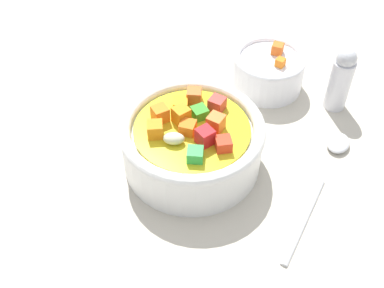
{
  "coord_description": "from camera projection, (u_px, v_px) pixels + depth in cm",
  "views": [
    {
      "loc": [
        24.18,
        -26.85,
        41.31
      ],
      "look_at": [
        0.0,
        0.0,
        2.97
      ],
      "focal_mm": 45.64,
      "sensor_mm": 36.0,
      "label": 1
    }
  ],
  "objects": [
    {
      "name": "pepper_shaker",
      "position": [
        341.0,
        79.0,
        0.58
      ],
      "size": [
        2.67,
        2.67,
        8.51
      ],
      "color": "silver",
      "rests_on": "ground_plane"
    },
    {
      "name": "ground_plane",
      "position": [
        192.0,
        168.0,
        0.56
      ],
      "size": [
        140.0,
        140.0,
        2.0
      ],
      "primitive_type": "cube",
      "color": "#BAB2A0"
    },
    {
      "name": "spoon",
      "position": [
        324.0,
        174.0,
        0.53
      ],
      "size": [
        6.21,
        19.04,
        1.02
      ],
      "rotation": [
        0.0,
        0.0,
        1.81
      ],
      "color": "silver",
      "rests_on": "ground_plane"
    },
    {
      "name": "soup_bowl_main",
      "position": [
        192.0,
        142.0,
        0.52
      ],
      "size": [
        15.52,
        15.52,
        7.23
      ],
      "color": "white",
      "rests_on": "ground_plane"
    },
    {
      "name": "side_bowl_small",
      "position": [
        269.0,
        71.0,
        0.62
      ],
      "size": [
        8.99,
        8.99,
        5.62
      ],
      "color": "white",
      "rests_on": "ground_plane"
    }
  ]
}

